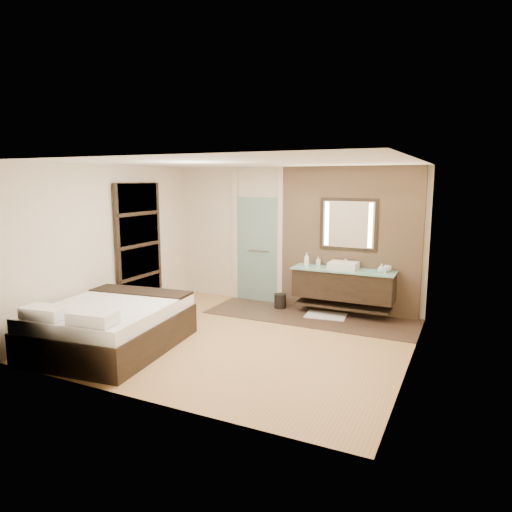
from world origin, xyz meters
The scene contains 15 objects.
floor centered at (0.00, 0.00, 0.00)m, with size 5.00×5.00×0.00m, color #AF7949.
tile_strip centered at (0.60, 1.60, 0.01)m, with size 3.80×1.30×0.01m, color #3E3022.
stone_wall centered at (1.10, 2.21, 1.35)m, with size 2.60×0.08×2.70m, color tan.
vanity centered at (1.10, 1.92, 0.58)m, with size 1.85×0.55×0.88m.
mirror_unit centered at (1.10, 2.16, 1.65)m, with size 1.06×0.04×0.96m.
frosted_door centered at (-0.75, 2.20, 1.14)m, with size 1.10×0.12×2.70m.
shoji_partition centered at (-2.43, 0.60, 1.21)m, with size 0.06×1.20×2.40m.
bed centered at (-1.53, -1.16, 0.34)m, with size 1.95×2.33×0.82m.
bath_mat centered at (0.85, 1.73, 0.02)m, with size 0.72×0.50×0.02m, color silver.
waste_bin centered at (-0.10, 1.85, 0.14)m, with size 0.23×0.23×0.29m, color black.
tissue_box centered at (1.79, 1.88, 0.92)m, with size 0.12×0.12×0.10m, color silver.
soap_bottle_a centered at (0.39, 1.93, 0.99)m, with size 0.09×0.10×0.25m, color white.
soap_bottle_b centered at (0.58, 2.05, 0.95)m, with size 0.08×0.08×0.17m, color #B2B2B2.
soap_bottle_c centered at (1.78, 1.85, 0.95)m, with size 0.13×0.13×0.16m, color silver.
cup centered at (1.85, 2.05, 0.92)m, with size 0.13×0.13×0.10m, color white.
Camera 1 is at (3.15, -6.03, 2.45)m, focal length 32.00 mm.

